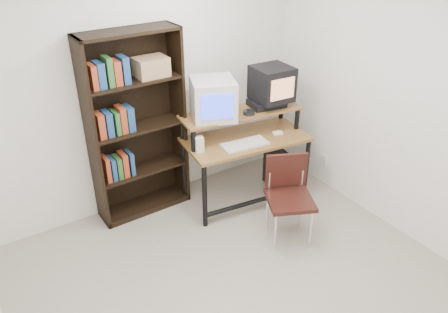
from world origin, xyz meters
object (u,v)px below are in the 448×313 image
computer_desk (245,140)px  school_chair (288,190)px  crt_tv (272,84)px  pc_tower (281,172)px  crt_monitor (213,99)px  bookshelf (135,125)px

computer_desk → school_chair: 0.78m
crt_tv → pc_tower: 1.03m
computer_desk → pc_tower: size_ratio=2.99×
crt_monitor → pc_tower: 1.23m
school_chair → crt_tv: bearing=88.9°
bookshelf → crt_monitor: bearing=-22.7°
computer_desk → crt_monitor: crt_monitor is taller
pc_tower → school_chair: size_ratio=0.55×
crt_monitor → school_chair: crt_monitor is taller
bookshelf → school_chair: bearing=-52.1°
crt_monitor → crt_tv: 0.66m
crt_monitor → school_chair: 1.15m
crt_monitor → bookshelf: (-0.72, 0.29, -0.21)m
school_chair → computer_desk: bearing=112.5°
crt_monitor → bookshelf: 0.80m
school_chair → bookshelf: bearing=154.5°
crt_tv → bookshelf: bookshelf is taller
computer_desk → school_chair: bearing=-85.3°
crt_monitor → pc_tower: (0.74, -0.24, -0.96)m
computer_desk → school_chair: size_ratio=1.63×
pc_tower → bookshelf: size_ratio=0.24×
crt_monitor → crt_tv: size_ratio=1.36×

